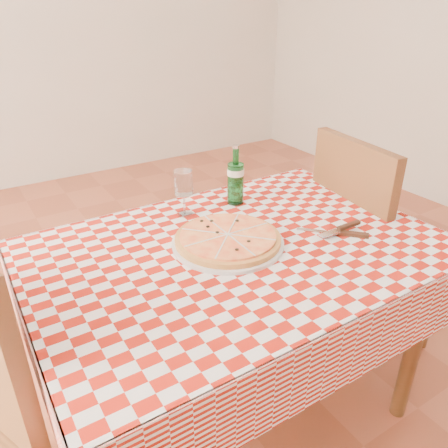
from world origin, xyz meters
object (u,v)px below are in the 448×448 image
object	(u,v)px
dining_table	(239,272)
pizza_plate	(228,238)
chair_near	(365,235)
wine_glass	(184,193)
water_bottle	(236,175)

from	to	relation	value
dining_table	pizza_plate	xyz separation A→B (m)	(-0.02, 0.03, 0.12)
chair_near	wine_glass	bearing A→B (deg)	169.90
pizza_plate	dining_table	bearing A→B (deg)	-51.88
pizza_plate	water_bottle	xyz separation A→B (m)	(0.20, 0.26, 0.09)
chair_near	water_bottle	size ratio (longest dim) A/B	4.32
pizza_plate	chair_near	bearing A→B (deg)	3.12
chair_near	water_bottle	xyz separation A→B (m)	(-0.52, 0.22, 0.31)
water_bottle	pizza_plate	bearing A→B (deg)	-127.70
chair_near	water_bottle	bearing A→B (deg)	164.45
dining_table	wine_glass	world-z (taller)	wine_glass
dining_table	wine_glass	xyz separation A→B (m)	(-0.04, 0.30, 0.18)
pizza_plate	water_bottle	world-z (taller)	water_bottle
wine_glass	water_bottle	bearing A→B (deg)	-3.07
dining_table	water_bottle	bearing A→B (deg)	58.68
water_bottle	wine_glass	xyz separation A→B (m)	(-0.21, 0.01, -0.03)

